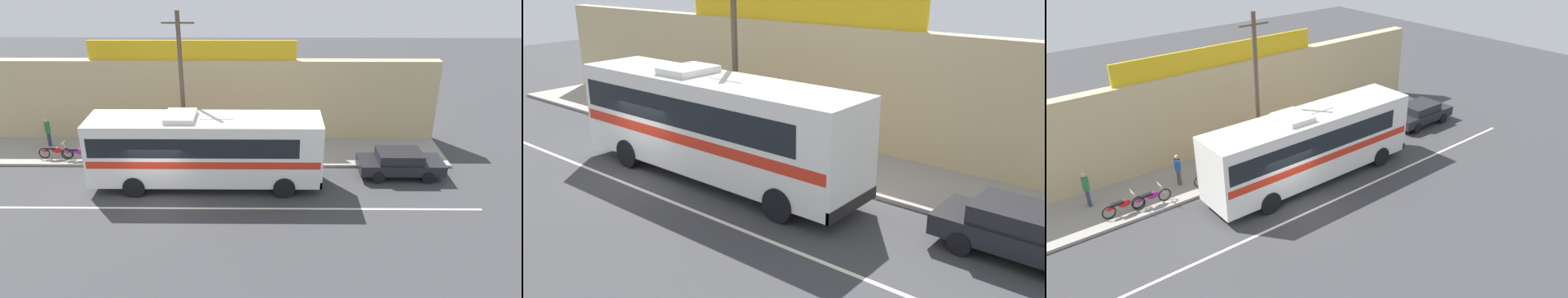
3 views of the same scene
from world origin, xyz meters
The scene contains 13 objects.
ground_plane centered at (0.00, 0.00, 0.00)m, with size 70.00×70.00×0.00m, color #3A3A3D.
sidewalk_slab centered at (0.00, 5.20, 0.07)m, with size 30.00×3.60×0.14m, color gray.
storefront_facade centered at (0.00, 7.35, 2.40)m, with size 30.00×0.70×4.80m, color tan.
storefront_billboard centered at (0.97, 7.35, 5.35)m, with size 11.75×0.12×1.10m, color gold.
road_center_stripe centered at (0.00, -0.80, 0.00)m, with size 30.00×0.14×0.01m, color silver.
intercity_bus centered at (2.14, 1.42, 2.06)m, with size 11.13×2.60×3.78m.
parked_car centered at (11.97, 2.53, 0.74)m, with size 4.26×1.85×1.37m.
utility_pole centered at (0.85, 3.94, 4.26)m, with size 1.60×0.22×7.98m.
motorcycle_blue centered at (-1.94, 4.06, 0.57)m, with size 1.96×0.56×0.94m.
motorcycle_orange centered at (-6.32, 4.12, 0.57)m, with size 1.92×0.56×0.94m.
motorcycle_red centered at (-5.07, 3.98, 0.57)m, with size 1.85×0.56×0.94m.
pedestrian_far_left centered at (-3.23, 4.94, 1.06)m, with size 0.30×0.48×1.59m.
pedestrian_near_shop centered at (-7.27, 5.73, 1.14)m, with size 0.30×0.48×1.71m.
Camera 3 is at (-11.77, -15.37, 12.51)m, focal length 34.39 mm.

